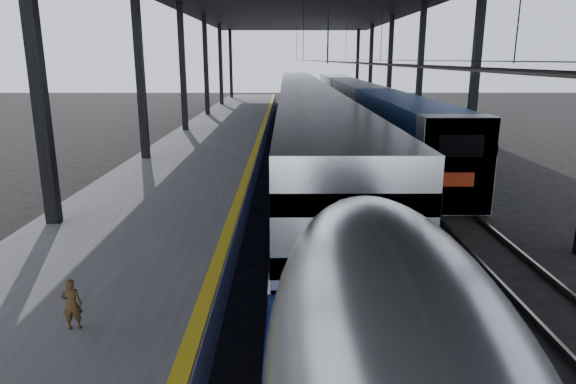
{
  "coord_description": "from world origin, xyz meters",
  "views": [
    {
      "loc": [
        0.88,
        -9.14,
        5.56
      ],
      "look_at": [
        0.94,
        4.58,
        2.0
      ],
      "focal_mm": 32.0,
      "sensor_mm": 36.0,
      "label": 1
    }
  ],
  "objects": [
    {
      "name": "child",
      "position": [
        -2.82,
        -1.05,
        1.47
      ],
      "size": [
        0.37,
        0.28,
        0.93
      ],
      "primitive_type": "imported",
      "rotation": [
        0.0,
        0.0,
        3.31
      ],
      "color": "#452D17",
      "rests_on": "platform"
    },
    {
      "name": "ground",
      "position": [
        0.0,
        0.0,
        0.0
      ],
      "size": [
        160.0,
        160.0,
        0.0
      ],
      "primitive_type": "plane",
      "color": "black",
      "rests_on": "ground"
    },
    {
      "name": "tgv_train",
      "position": [
        2.0,
        23.24,
        1.91
      ],
      "size": [
        2.85,
        65.2,
        4.09
      ],
      "color": "silver",
      "rests_on": "ground"
    },
    {
      "name": "rails",
      "position": [
        4.5,
        20.0,
        0.08
      ],
      "size": [
        6.52,
        80.0,
        0.16
      ],
      "color": "slate",
      "rests_on": "ground"
    },
    {
      "name": "yellow_strip",
      "position": [
        -0.7,
        20.0,
        1.0
      ],
      "size": [
        0.3,
        80.0,
        0.01
      ],
      "primitive_type": "cube",
      "color": "gold",
      "rests_on": "platform"
    },
    {
      "name": "second_train",
      "position": [
        7.0,
        35.84,
        1.83
      ],
      "size": [
        2.63,
        56.05,
        3.62
      ],
      "color": "navy",
      "rests_on": "ground"
    },
    {
      "name": "platform",
      "position": [
        -3.5,
        20.0,
        0.5
      ],
      "size": [
        6.0,
        80.0,
        1.0
      ],
      "primitive_type": "cube",
      "color": "#4C4C4F",
      "rests_on": "ground"
    }
  ]
}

